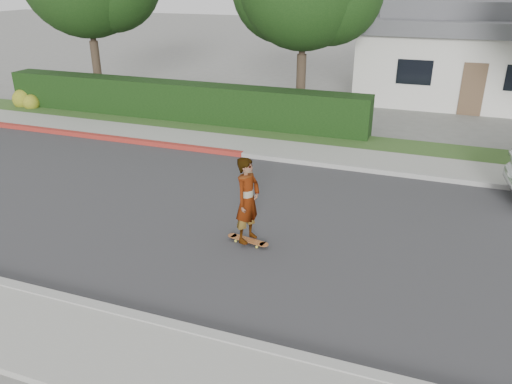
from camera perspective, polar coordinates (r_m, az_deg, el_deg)
ground at (r=12.82m, az=-12.49°, el=-1.27°), size 120.00×120.00×0.00m
road at (r=12.82m, az=-12.49°, el=-1.25°), size 60.00×8.00×0.01m
curb_near at (r=10.04m, az=-25.03°, el=-10.07°), size 60.00×0.20×0.15m
curb_far at (r=16.13m, az=-4.87°, el=4.71°), size 60.00×0.20×0.15m
curb_red_section at (r=18.71m, az=-19.01°, el=6.18°), size 12.00×0.21×0.15m
sidewalk_far at (r=16.91m, az=-3.59°, el=5.59°), size 60.00×1.60×0.12m
planting_strip at (r=18.32m, az=-1.59°, el=7.02°), size 60.00×1.60×0.10m
hedge at (r=19.92m, az=-9.14°, el=10.17°), size 15.00×1.00×1.50m
flowering_shrub at (r=23.83m, az=-24.80°, el=9.48°), size 1.40×1.00×0.90m
house at (r=25.95m, az=24.06°, el=14.61°), size 10.60×8.60×4.30m
skateboard at (r=10.66m, az=-0.93°, el=-5.53°), size 0.99×0.36×0.09m
skateboarder at (r=10.23m, az=-0.96°, el=-0.94°), size 0.58×0.76×1.84m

